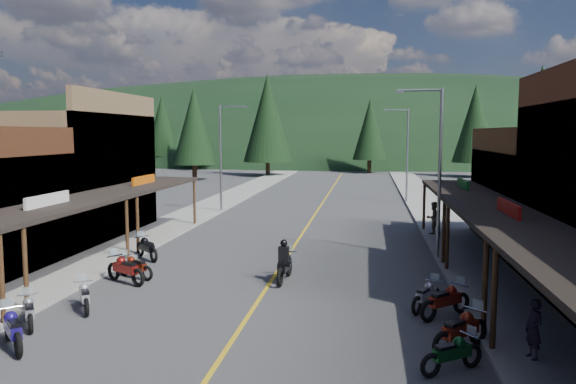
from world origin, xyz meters
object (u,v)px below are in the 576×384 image
at_px(pine_11, 540,120).
at_px(bike_west_8, 125,268).
at_px(pine_9, 559,129).
at_px(pine_2, 268,118).
at_px(bike_east_5, 452,352).
at_px(bike_west_6, 29,310).
at_px(pine_4, 475,123).
at_px(pine_1, 196,125).
at_px(pine_5, 570,120).
at_px(shop_west_3, 59,175).
at_px(streetlight_2, 437,165).
at_px(pine_7, 162,126).
at_px(bike_west_5, 13,328).
at_px(bike_west_9, 135,266).
at_px(pine_0, 79,130).
at_px(streetlight_1, 222,153).
at_px(bike_east_6, 461,329).
at_px(bike_west_10, 147,247).
at_px(bike_east_7, 446,299).
at_px(pine_10, 194,126).
at_px(streetlight_3, 406,151).
at_px(bike_east_8, 426,294).
at_px(pine_3, 370,129).
at_px(pedestrian_east_a, 534,329).
at_px(shop_east_3, 565,200).
at_px(rider_on_bike, 285,264).
at_px(bike_west_7, 85,295).
at_px(pedestrian_east_b, 433,218).
at_px(pine_8, 131,133).

height_order(pine_11, bike_west_8, pine_11).
distance_m(pine_9, pine_11, 8.10).
distance_m(pine_2, bike_east_5, 65.25).
bearing_deg(bike_west_6, pine_4, 33.12).
relative_size(pine_1, pine_5, 0.89).
distance_m(shop_west_3, pine_2, 47.07).
bearing_deg(streetlight_2, pine_7, 119.81).
distance_m(bike_west_5, bike_west_9, 7.66).
relative_size(pine_0, pine_9, 1.02).
bearing_deg(streetlight_1, pine_0, 129.56).
height_order(pine_9, bike_west_9, pine_9).
bearing_deg(bike_west_9, streetlight_2, -41.72).
xyz_separation_m(streetlight_2, bike_east_6, (-0.59, -11.39, -3.82)).
bearing_deg(bike_west_10, bike_east_7, -73.10).
xyz_separation_m(pine_7, pine_10, (14.00, -26.00, -0.45)).
distance_m(bike_west_8, bike_west_9, 0.78).
bearing_deg(bike_west_5, streetlight_3, 26.62).
relative_size(pine_9, bike_west_10, 5.01).
bearing_deg(bike_east_8, shop_west_3, -178.56).
bearing_deg(pine_3, pine_9, -46.40).
bearing_deg(pine_1, bike_east_6, -67.53).
height_order(shop_west_3, streetlight_2, shop_west_3).
bearing_deg(pine_0, pedestrian_east_a, -53.93).
distance_m(streetlight_3, bike_west_10, 27.70).
bearing_deg(pine_4, bike_east_5, -100.55).
distance_m(shop_east_3, pine_2, 52.68).
distance_m(bike_east_8, rider_on_bike, 6.03).
relative_size(pine_9, bike_east_8, 5.57).
bearing_deg(streetlight_3, bike_west_10, -119.28).
height_order(pine_9, bike_west_8, pine_9).
xyz_separation_m(rider_on_bike, pedestrian_east_a, (7.53, -7.09, 0.22)).
xyz_separation_m(shop_west_3, pine_11, (33.78, 26.70, 3.67)).
xyz_separation_m(streetlight_3, pine_10, (-24.95, 20.00, 2.32)).
height_order(pine_3, bike_east_6, pine_3).
relative_size(pine_7, bike_west_7, 6.62).
xyz_separation_m(streetlight_1, bike_east_6, (13.31, -25.39, -3.82)).
height_order(streetlight_2, pedestrian_east_b, streetlight_2).
bearing_deg(bike_west_9, bike_west_5, -156.49).
xyz_separation_m(bike_west_7, pedestrian_east_b, (13.11, 15.69, 0.54)).
distance_m(pine_11, bike_west_6, 49.45).
relative_size(bike_west_6, bike_west_9, 0.98).
xyz_separation_m(streetlight_3, pine_8, (-28.95, 10.00, 1.52)).
relative_size(streetlight_2, rider_on_bike, 3.37).
height_order(streetlight_3, pine_4, pine_4).
xyz_separation_m(pine_8, bike_west_7, (16.46, -41.54, -5.44)).
distance_m(streetlight_1, bike_west_9, 19.76).
bearing_deg(pedestrian_east_a, bike_west_8, -131.85).
bearing_deg(pine_8, pine_2, 56.31).
bearing_deg(streetlight_2, pine_4, 78.01).
distance_m(pine_10, bike_east_6, 59.01).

